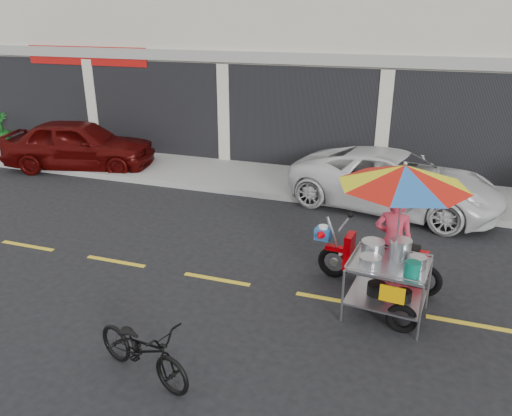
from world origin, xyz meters
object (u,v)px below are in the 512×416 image
(white_pickup, at_px, (395,181))
(food_vendor_rig, at_px, (396,215))
(near_bicycle, at_px, (143,349))
(maroon_sedan, at_px, (79,144))

(white_pickup, bearing_deg, food_vendor_rig, -164.69)
(white_pickup, distance_m, near_bicycle, 7.34)
(maroon_sedan, bearing_deg, food_vendor_rig, -129.65)
(food_vendor_rig, bearing_deg, near_bicycle, -128.98)
(white_pickup, bearing_deg, maroon_sedan, 99.90)
(maroon_sedan, bearing_deg, near_bicycle, -151.77)
(near_bicycle, distance_m, food_vendor_rig, 3.97)
(maroon_sedan, bearing_deg, white_pickup, -105.10)
(maroon_sedan, height_order, near_bicycle, maroon_sedan)
(white_pickup, relative_size, food_vendor_rig, 1.98)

